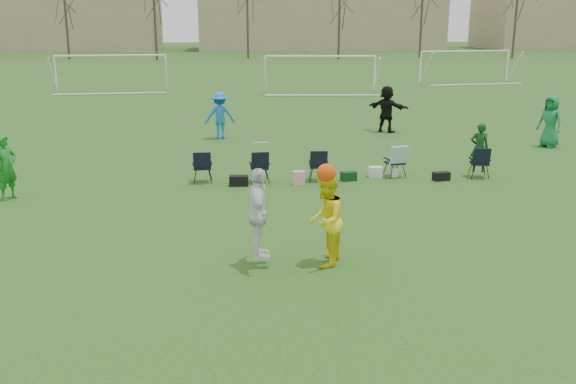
{
  "coord_description": "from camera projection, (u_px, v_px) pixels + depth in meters",
  "views": [
    {
      "loc": [
        -1.61,
        -10.9,
        4.77
      ],
      "look_at": [
        -0.56,
        2.08,
        1.25
      ],
      "focal_mm": 40.0,
      "sensor_mm": 36.0,
      "label": 1
    }
  ],
  "objects": [
    {
      "name": "fielder_green_far",
      "position": [
        550.0,
        121.0,
        24.5
      ],
      "size": [
        1.04,
        1.15,
        1.98
      ],
      "primitive_type": "imported",
      "rotation": [
        0.0,
        0.0,
        -1.03
      ],
      "color": "#14743D",
      "rests_on": "ground"
    },
    {
      "name": "ground",
      "position": [
        327.0,
        286.0,
        11.85
      ],
      "size": [
        260.0,
        260.0,
        0.0
      ],
      "primitive_type": "plane",
      "color": "#235019",
      "rests_on": "ground"
    },
    {
      "name": "goal_right",
      "position": [
        465.0,
        57.0,
        49.16
      ],
      "size": [
        7.35,
        1.14,
        2.46
      ],
      "rotation": [
        0.0,
        0.0,
        0.14
      ],
      "color": "white",
      "rests_on": "ground"
    },
    {
      "name": "tree_line",
      "position": [
        250.0,
        16.0,
        77.75
      ],
      "size": [
        110.28,
        3.28,
        11.4
      ],
      "color": "#382B21",
      "rests_on": "ground"
    },
    {
      "name": "center_contest",
      "position": [
        298.0,
        216.0,
        12.59
      ],
      "size": [
        2.04,
        1.12,
        2.53
      ],
      "color": "white",
      "rests_on": "ground"
    },
    {
      "name": "fielder_black",
      "position": [
        387.0,
        109.0,
        27.76
      ],
      "size": [
        1.82,
        1.64,
        2.01
      ],
      "primitive_type": "imported",
      "rotation": [
        0.0,
        0.0,
        2.46
      ],
      "color": "black",
      "rests_on": "ground"
    },
    {
      "name": "fielder_blue",
      "position": [
        220.0,
        115.0,
        26.2
      ],
      "size": [
        1.35,
        0.93,
        1.92
      ],
      "primitive_type": "imported",
      "rotation": [
        0.0,
        0.0,
        3.33
      ],
      "color": "blue",
      "rests_on": "ground"
    },
    {
      "name": "building_row",
      "position": [
        286.0,
        11.0,
        103.19
      ],
      "size": [
        126.0,
        16.0,
        13.0
      ],
      "color": "tan",
      "rests_on": "ground"
    },
    {
      "name": "goal_left",
      "position": [
        111.0,
        63.0,
        43.29
      ],
      "size": [
        7.39,
        0.76,
        2.46
      ],
      "rotation": [
        0.0,
        0.0,
        0.09
      ],
      "color": "white",
      "rests_on": "ground"
    },
    {
      "name": "goal_mid",
      "position": [
        320.0,
        64.0,
        42.45
      ],
      "size": [
        7.4,
        0.63,
        2.46
      ],
      "rotation": [
        0.0,
        0.0,
        -0.07
      ],
      "color": "white",
      "rests_on": "ground"
    },
    {
      "name": "fielder_green_near",
      "position": [
        6.0,
        167.0,
        17.32
      ],
      "size": [
        0.7,
        0.78,
        1.78
      ],
      "primitive_type": "imported",
      "rotation": [
        0.0,
        0.0,
        1.04
      ],
      "color": "#157B21",
      "rests_on": "ground"
    },
    {
      "name": "sideline_setup",
      "position": [
        354.0,
        163.0,
        19.61
      ],
      "size": [
        9.19,
        1.29,
        1.69
      ],
      "color": "#103C14",
      "rests_on": "ground"
    }
  ]
}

